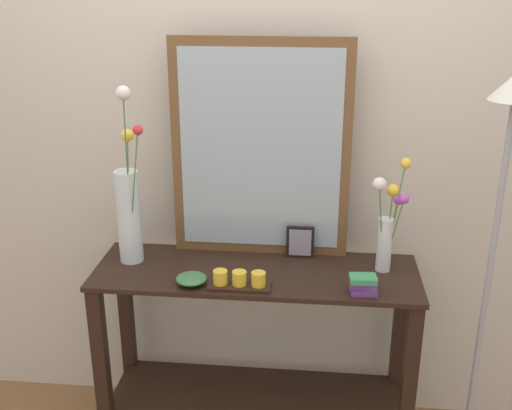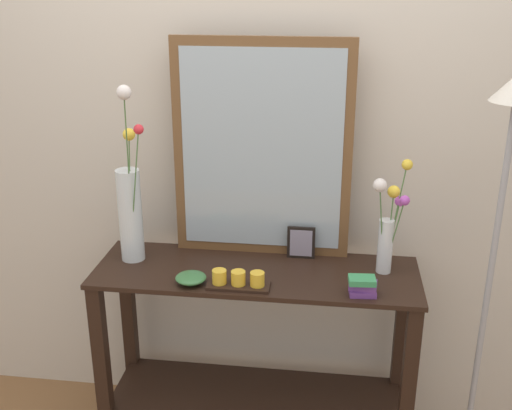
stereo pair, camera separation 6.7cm
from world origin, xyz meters
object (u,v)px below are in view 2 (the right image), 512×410
at_px(console_table, 256,340).
at_px(mirror_leaning, 263,150).
at_px(picture_frame_small, 301,243).
at_px(floor_lamp, 498,225).
at_px(candle_tray, 238,281).
at_px(book_stack, 363,286).
at_px(decorative_bowl, 191,278).
at_px(tall_vase_left, 130,207).
at_px(vase_right, 388,225).

xyz_separation_m(console_table, mirror_leaning, (0.00, 0.19, 0.79)).
bearing_deg(console_table, picture_frame_small, 39.86).
bearing_deg(floor_lamp, candle_tray, -176.99).
height_order(picture_frame_small, floor_lamp, floor_lamp).
bearing_deg(book_stack, floor_lamp, 5.74).
xyz_separation_m(mirror_leaning, picture_frame_small, (0.17, -0.04, -0.39)).
bearing_deg(book_stack, mirror_leaning, 141.68).
bearing_deg(decorative_bowl, book_stack, -0.30).
xyz_separation_m(console_table, tall_vase_left, (-0.53, 0.04, 0.57)).
bearing_deg(console_table, vase_right, 6.56).
height_order(vase_right, floor_lamp, floor_lamp).
bearing_deg(candle_tray, mirror_leaning, 81.13).
relative_size(console_table, tall_vase_left, 1.76).
relative_size(tall_vase_left, decorative_bowl, 6.21).
distance_m(picture_frame_small, decorative_bowl, 0.50).
bearing_deg(picture_frame_small, candle_tray, -127.12).
bearing_deg(floor_lamp, mirror_leaning, 162.15).
bearing_deg(floor_lamp, tall_vase_left, 174.38).
xyz_separation_m(tall_vase_left, candle_tray, (0.48, -0.19, -0.21)).
bearing_deg(floor_lamp, picture_frame_small, 161.17).
bearing_deg(decorative_bowl, candle_tray, -1.80).
relative_size(tall_vase_left, vase_right, 1.64).
height_order(vase_right, candle_tray, vase_right).
height_order(vase_right, book_stack, vase_right).
height_order(mirror_leaning, candle_tray, mirror_leaning).
relative_size(console_table, mirror_leaning, 1.45).
height_order(console_table, picture_frame_small, picture_frame_small).
distance_m(vase_right, book_stack, 0.28).
relative_size(mirror_leaning, book_stack, 8.09).
relative_size(tall_vase_left, floor_lamp, 0.45).
distance_m(console_table, decorative_bowl, 0.45).
bearing_deg(decorative_bowl, tall_vase_left, 147.72).
bearing_deg(candle_tray, book_stack, 0.30).
relative_size(tall_vase_left, book_stack, 6.69).
relative_size(vase_right, candle_tray, 1.88).
bearing_deg(tall_vase_left, vase_right, 1.12).
xyz_separation_m(mirror_leaning, tall_vase_left, (-0.53, -0.15, -0.22)).
height_order(tall_vase_left, vase_right, tall_vase_left).
relative_size(picture_frame_small, decorative_bowl, 1.16).
bearing_deg(vase_right, candle_tray, -159.85).
distance_m(mirror_leaning, candle_tray, 0.55).
relative_size(vase_right, picture_frame_small, 3.25).
bearing_deg(candle_tray, console_table, 71.75).
height_order(book_stack, floor_lamp, floor_lamp).
relative_size(console_table, vase_right, 2.89).
height_order(console_table, vase_right, vase_right).
bearing_deg(decorative_bowl, picture_frame_small, 35.02).
xyz_separation_m(console_table, vase_right, (0.52, 0.06, 0.54)).
xyz_separation_m(decorative_bowl, floor_lamp, (1.13, 0.04, 0.27)).
bearing_deg(vase_right, floor_lamp, -23.41).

